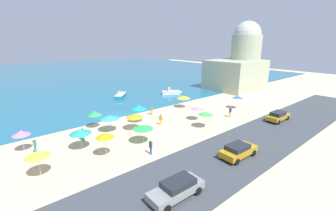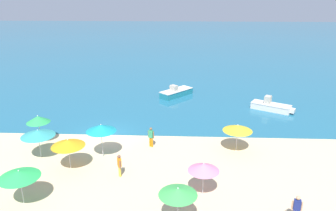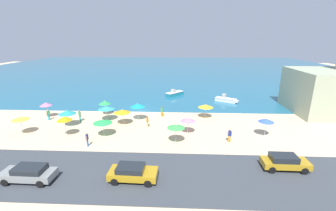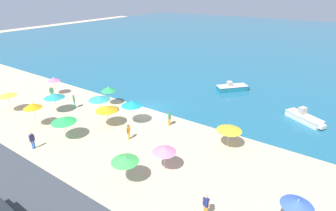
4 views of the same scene
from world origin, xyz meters
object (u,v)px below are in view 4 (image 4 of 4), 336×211
Objects in this scene: beach_umbrella_2 at (64,120)px; bather_4 at (169,117)px; beach_umbrella_12 at (108,89)px; beach_umbrella_4 at (54,79)px; beach_umbrella_8 at (125,159)px; beach_umbrella_0 at (107,108)px; beach_umbrella_1 at (298,203)px; beach_umbrella_7 at (54,96)px; skiff_nearshore at (232,88)px; skiff_offshore at (304,118)px; beach_umbrella_10 at (7,95)px; beach_umbrella_3 at (229,128)px; bather_0 at (206,204)px; bather_5 at (128,131)px; beach_umbrella_11 at (164,149)px; bather_3 at (32,140)px; bather_2 at (74,100)px; beach_umbrella_5 at (99,98)px; bather_1 at (52,92)px; beach_umbrella_9 at (32,106)px; beach_umbrella_6 at (132,103)px.

bather_4 is (6.84, 7.78, -1.03)m from beach_umbrella_2.
beach_umbrella_12 reaches higher than bather_4.
beach_umbrella_8 is at bearing -21.41° from beach_umbrella_4.
beach_umbrella_0 is 19.13m from beach_umbrella_1.
beach_umbrella_7 is 23.29m from skiff_nearshore.
beach_umbrella_10 is at bearing -150.50° from skiff_offshore.
beach_umbrella_0 is 1.02× the size of beach_umbrella_3.
bather_4 is 14.77m from skiff_offshore.
bather_0 is (17.84, -9.06, -1.15)m from beach_umbrella_12.
bather_5 reaches higher than skiff_offshore.
beach_umbrella_7 is at bearing -126.25° from beach_umbrella_12.
beach_umbrella_1 reaches higher than beach_umbrella_2.
beach_umbrella_11 is (-9.68, 0.45, -0.22)m from beach_umbrella_1.
beach_umbrella_11 is 1.30× the size of bather_3.
beach_umbrella_0 is at bearing 170.43° from beach_umbrella_1.
beach_umbrella_4 is at bearing 166.25° from bather_2.
beach_umbrella_12 is (3.66, 4.99, 0.02)m from beach_umbrella_7.
bather_5 is (16.12, -3.16, -1.27)m from beach_umbrella_4.
beach_umbrella_2 is 6.18m from bather_5.
beach_umbrella_0 reaches higher than skiff_offshore.
beach_umbrella_0 is 0.97× the size of beach_umbrella_1.
beach_umbrella_5 is at bearing 158.43° from bather_0.
beach_umbrella_12 is at bearing -157.62° from skiff_offshore.
beach_umbrella_10 is 28.56m from skiff_nearshore.
beach_umbrella_4 reaches higher than beach_umbrella_7.
beach_umbrella_12 is 1.46× the size of bather_1.
beach_umbrella_0 is 7.51m from beach_umbrella_7.
beach_umbrella_0 reaches higher than beach_umbrella_3.
beach_umbrella_4 is 1.02× the size of beach_umbrella_12.
beach_umbrella_1 is 1.44× the size of bather_1.
skiff_offshore is (23.76, 11.69, -0.50)m from bather_2.
beach_umbrella_8 is (-11.18, -2.40, -0.05)m from beach_umbrella_1.
beach_umbrella_9 is 1.11× the size of beach_umbrella_12.
bather_1 is at bearing 172.44° from bather_5.
beach_umbrella_3 is 0.92× the size of beach_umbrella_5.
beach_umbrella_0 reaches higher than bather_2.
beach_umbrella_3 is 23.80m from bather_1.
beach_umbrella_6 is 14.09m from bather_0.
beach_umbrella_11 is 17.32m from skiff_offshore.
beach_umbrella_5 is at bearing 150.86° from beach_umbrella_0.
bather_5 is at bearing -11.10° from beach_umbrella_4.
skiff_nearshore is at bearing 36.98° from beach_umbrella_4.
skiff_nearshore is at bearing 155.90° from skiff_offshore.
beach_umbrella_12 is 8.34m from bather_1.
beach_umbrella_6 is at bearing -152.77° from bather_4.
beach_umbrella_7 is at bearing -162.80° from beach_umbrella_6.
bather_1 is 17.13m from bather_4.
beach_umbrella_7 is at bearing -159.92° from bather_4.
bather_2 is at bearing 163.83° from bather_0.
beach_umbrella_10 is (-4.67, -2.94, 0.06)m from beach_umbrella_7.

